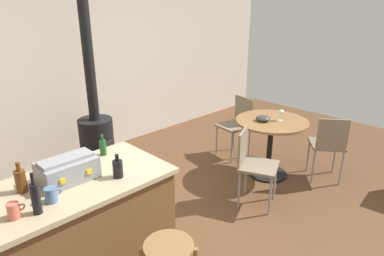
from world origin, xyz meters
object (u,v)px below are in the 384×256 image
at_px(bottle_3, 21,180).
at_px(cup_1, 51,195).
at_px(kitchen_island, 79,231).
at_px(bottle_1, 118,168).
at_px(dining_table, 271,134).
at_px(bottle_2, 103,147).
at_px(serving_bowl, 263,118).
at_px(folding_chair_near, 237,122).
at_px(toolbox, 68,169).
at_px(wood_stove, 96,132).
at_px(wine_glass, 281,112).
at_px(bottle_0, 36,198).
at_px(folding_chair_left, 328,143).
at_px(folding_chair_far, 253,161).
at_px(cup_0, 14,211).

distance_m(bottle_3, cup_1, 0.30).
height_order(kitchen_island, bottle_3, bottle_3).
distance_m(bottle_1, bottle_3, 0.68).
xyz_separation_m(kitchen_island, dining_table, (2.64, -0.05, 0.13)).
height_order(bottle_2, serving_bowl, bottle_2).
xyz_separation_m(folding_chair_near, toolbox, (-2.83, -0.59, 0.47)).
bearing_deg(kitchen_island, wood_stove, 55.68).
bearing_deg(wine_glass, cup_1, -179.49).
height_order(toolbox, bottle_0, bottle_0).
relative_size(folding_chair_left, cup_1, 7.31).
distance_m(bottle_0, bottle_3, 0.35).
relative_size(bottle_2, bottle_3, 0.83).
height_order(dining_table, serving_bowl, serving_bowl).
bearing_deg(cup_1, folding_chair_left, -8.56).
bearing_deg(dining_table, bottle_3, 176.67).
bearing_deg(dining_table, serving_bowl, 147.81).
height_order(wood_stove, toolbox, wood_stove).
distance_m(kitchen_island, bottle_3, 0.64).
bearing_deg(folding_chair_far, toolbox, 169.69).
bearing_deg(toolbox, folding_chair_far, -10.31).
relative_size(bottle_1, cup_0, 1.72).
bearing_deg(toolbox, dining_table, -2.22).
distance_m(folding_chair_near, cup_0, 3.43).
height_order(dining_table, wine_glass, wine_glass).
relative_size(folding_chair_far, serving_bowl, 4.86).
relative_size(kitchen_island, bottle_3, 6.39).
bearing_deg(cup_1, bottle_3, 108.52).
height_order(cup_0, cup_1, cup_0).
height_order(dining_table, folding_chair_far, folding_chair_far).
height_order(wood_stove, bottle_1, wood_stove).
height_order(toolbox, cup_0, toolbox).
bearing_deg(bottle_1, cup_0, -179.86).
bearing_deg(bottle_1, bottle_3, 154.06).
distance_m(bottle_1, cup_0, 0.77).
xyz_separation_m(dining_table, wood_stove, (-1.57, 1.63, -0.01)).
relative_size(folding_chair_left, cup_0, 7.85).
relative_size(folding_chair_left, bottle_2, 4.59).
distance_m(folding_chair_far, serving_bowl, 0.75).
xyz_separation_m(kitchen_island, folding_chair_far, (1.92, -0.30, 0.07)).
distance_m(folding_chair_near, toolbox, 2.93).
bearing_deg(wood_stove, toolbox, -125.26).
bearing_deg(wine_glass, kitchen_island, 177.21).
distance_m(dining_table, folding_chair_far, 0.77).
xyz_separation_m(bottle_1, cup_1, (-0.52, 0.02, -0.02)).
distance_m(cup_0, serving_bowl, 3.02).
relative_size(toolbox, bottle_0, 1.43).
bearing_deg(folding_chair_near, bottle_3, -170.67).
bearing_deg(cup_1, kitchen_island, 35.03).
bearing_deg(wine_glass, folding_chair_near, 81.52).
xyz_separation_m(kitchen_island, folding_chair_left, (3.03, -0.65, 0.07)).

